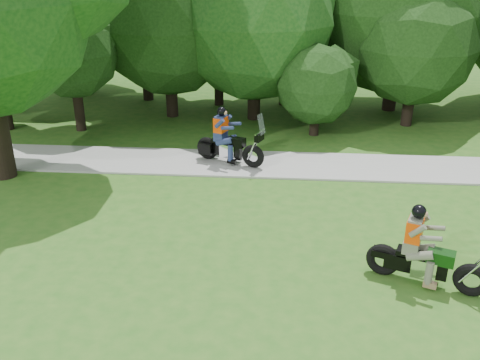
{
  "coord_description": "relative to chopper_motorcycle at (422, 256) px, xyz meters",
  "views": [
    {
      "loc": [
        -2.33,
        -7.56,
        6.27
      ],
      "look_at": [
        -3.26,
        3.99,
        1.21
      ],
      "focal_mm": 40.0,
      "sensor_mm": 36.0,
      "label": 1
    }
  ],
  "objects": [
    {
      "name": "ground",
      "position": [
        -0.55,
        -1.83,
        -0.64
      ],
      "size": [
        100.0,
        100.0,
        0.0
      ],
      "primitive_type": "plane",
      "color": "#2C641C",
      "rests_on": "ground"
    },
    {
      "name": "walkway",
      "position": [
        -0.55,
        6.17,
        -0.61
      ],
      "size": [
        60.0,
        2.2,
        0.06
      ],
      "primitive_type": "cube",
      "color": "#A1A19B",
      "rests_on": "ground"
    },
    {
      "name": "tree_line",
      "position": [
        1.73,
        12.63,
        2.94
      ],
      "size": [
        38.56,
        10.51,
        7.61
      ],
      "color": "black",
      "rests_on": "ground"
    },
    {
      "name": "chopper_motorcycle",
      "position": [
        0.0,
        0.0,
        0.0
      ],
      "size": [
        2.35,
        1.25,
        1.73
      ],
      "rotation": [
        0.0,
        0.0,
        -0.37
      ],
      "color": "black",
      "rests_on": "ground"
    },
    {
      "name": "touring_motorcycle",
      "position": [
        -4.58,
        6.17,
        0.07
      ],
      "size": [
        2.24,
        1.34,
        1.78
      ],
      "rotation": [
        0.0,
        0.0,
        -0.39
      ],
      "color": "black",
      "rests_on": "walkway"
    }
  ]
}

